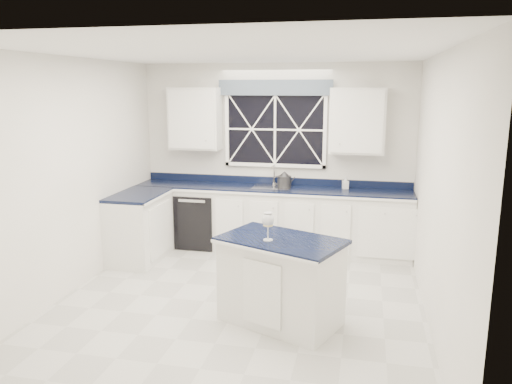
% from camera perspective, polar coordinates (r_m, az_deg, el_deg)
% --- Properties ---
extents(ground, '(4.50, 4.50, 0.00)m').
position_cam_1_polar(ground, '(5.66, -2.04, -12.73)').
color(ground, beige).
rests_on(ground, ground).
extents(back_wall, '(4.00, 0.10, 2.70)m').
position_cam_1_polar(back_wall, '(7.41, 2.23, 4.09)').
color(back_wall, white).
rests_on(back_wall, ground).
extents(base_cabinets, '(3.99, 1.60, 0.90)m').
position_cam_1_polar(base_cabinets, '(7.22, -1.08, -3.42)').
color(base_cabinets, silver).
rests_on(base_cabinets, ground).
extents(countertop, '(3.98, 0.64, 0.04)m').
position_cam_1_polar(countertop, '(7.20, 1.78, 0.38)').
color(countertop, black).
rests_on(countertop, base_cabinets).
extents(dishwasher, '(0.60, 0.58, 0.82)m').
position_cam_1_polar(dishwasher, '(7.59, -6.45, -3.04)').
color(dishwasher, black).
rests_on(dishwasher, ground).
extents(window, '(1.65, 0.09, 1.26)m').
position_cam_1_polar(window, '(7.32, 2.19, 7.77)').
color(window, black).
rests_on(window, ground).
extents(upper_cabinets, '(3.10, 0.34, 0.90)m').
position_cam_1_polar(upper_cabinets, '(7.19, 2.02, 8.25)').
color(upper_cabinets, silver).
rests_on(upper_cabinets, ground).
extents(faucet, '(0.05, 0.20, 0.30)m').
position_cam_1_polar(faucet, '(7.35, 2.07, 2.04)').
color(faucet, '#B4B4B6').
rests_on(faucet, countertop).
extents(island, '(1.37, 1.11, 0.89)m').
position_cam_1_polar(island, '(5.12, 2.86, -10.08)').
color(island, silver).
rests_on(island, ground).
extents(rug, '(1.51, 1.10, 0.02)m').
position_cam_1_polar(rug, '(6.85, 1.87, -8.14)').
color(rug, '#BABAB5').
rests_on(rug, ground).
extents(kettle, '(0.33, 0.20, 0.23)m').
position_cam_1_polar(kettle, '(7.21, 3.24, 1.41)').
color(kettle, '#2C2C2E').
rests_on(kettle, countertop).
extents(wine_glass, '(0.12, 0.12, 0.28)m').
position_cam_1_polar(wine_glass, '(4.85, 1.39, -3.35)').
color(wine_glass, silver).
rests_on(wine_glass, island).
extents(soap_bottle, '(0.10, 0.10, 0.17)m').
position_cam_1_polar(soap_bottle, '(7.19, 10.19, 1.04)').
color(soap_bottle, silver).
rests_on(soap_bottle, countertop).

